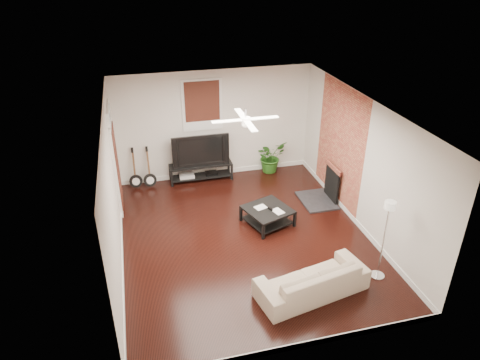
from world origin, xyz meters
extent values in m
cube|color=black|center=(0.00, 0.00, 0.00)|extent=(5.00, 6.00, 0.01)
cube|color=white|center=(0.00, 0.00, 2.80)|extent=(5.00, 6.00, 0.01)
cube|color=silver|center=(0.00, 3.00, 1.40)|extent=(5.00, 0.01, 2.80)
cube|color=silver|center=(0.00, -3.00, 1.40)|extent=(5.00, 0.01, 2.80)
cube|color=silver|center=(-2.50, 0.00, 1.40)|extent=(0.01, 6.00, 2.80)
cube|color=silver|center=(2.50, 0.00, 1.40)|extent=(0.01, 6.00, 2.80)
cube|color=#AC4537|center=(2.49, 1.00, 1.40)|extent=(0.02, 2.20, 2.80)
cube|color=black|center=(2.20, 1.00, 0.46)|extent=(0.80, 1.10, 0.92)
cube|color=#36170E|center=(-0.30, 2.97, 1.95)|extent=(1.00, 0.06, 1.30)
cube|color=white|center=(-2.46, 1.90, 1.25)|extent=(0.08, 1.00, 2.50)
cube|color=black|center=(-0.44, 2.78, 0.23)|extent=(1.61, 0.43, 0.45)
imported|color=black|center=(-0.44, 2.80, 0.86)|extent=(1.44, 0.19, 0.83)
cube|color=black|center=(0.61, 0.38, 0.19)|extent=(1.14, 1.14, 0.37)
imported|color=#C8B496|center=(0.70, -1.90, 0.29)|extent=(2.08, 1.14, 0.57)
imported|color=#275D1A|center=(1.46, 2.82, 0.43)|extent=(0.98, 0.92, 0.86)
camera|label=1|loc=(-1.96, -7.28, 5.35)|focal=32.77mm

